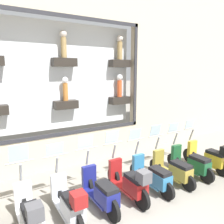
# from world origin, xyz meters

# --- Properties ---
(ground_plane) EXTENTS (120.00, 120.00, 0.00)m
(ground_plane) POSITION_xyz_m (0.00, 0.00, 0.00)
(ground_plane) COLOR gray
(building_facade) EXTENTS (1.24, 36.00, 9.34)m
(building_facade) POSITION_xyz_m (3.60, 0.00, 4.76)
(building_facade) COLOR beige
(building_facade) RESTS_ON ground_plane
(scooter_yellow_0) EXTENTS (1.80, 0.61, 1.57)m
(scooter_yellow_0) POSITION_xyz_m (0.64, -3.78, 0.47)
(scooter_yellow_0) COLOR black
(scooter_yellow_0) RESTS_ON ground_plane
(scooter_green_1) EXTENTS (1.79, 0.61, 1.54)m
(scooter_green_1) POSITION_xyz_m (0.70, -2.97, 0.42)
(scooter_green_1) COLOR black
(scooter_green_1) RESTS_ON ground_plane
(scooter_olive_2) EXTENTS (1.79, 0.61, 1.59)m
(scooter_olive_2) POSITION_xyz_m (0.70, -2.15, 0.41)
(scooter_olive_2) COLOR black
(scooter_olive_2) RESTS_ON ground_plane
(scooter_teal_3) EXTENTS (1.79, 0.60, 1.57)m
(scooter_teal_3) POSITION_xyz_m (0.70, -1.34, 0.42)
(scooter_teal_3) COLOR black
(scooter_teal_3) RESTS_ON ground_plane
(scooter_red_4) EXTENTS (1.81, 0.60, 1.63)m
(scooter_red_4) POSITION_xyz_m (0.65, -0.52, 0.48)
(scooter_red_4) COLOR black
(scooter_red_4) RESTS_ON ground_plane
(scooter_navy_5) EXTENTS (1.81, 0.60, 1.62)m
(scooter_navy_5) POSITION_xyz_m (0.71, 0.29, 0.44)
(scooter_navy_5) COLOR black
(scooter_navy_5) RESTS_ON ground_plane
(scooter_silver_6) EXTENTS (1.80, 0.60, 1.56)m
(scooter_silver_6) POSITION_xyz_m (0.64, 1.11, 0.47)
(scooter_silver_6) COLOR black
(scooter_silver_6) RESTS_ON ground_plane
(scooter_white_7) EXTENTS (1.81, 0.61, 1.68)m
(scooter_white_7) POSITION_xyz_m (0.65, 1.92, 0.48)
(scooter_white_7) COLOR black
(scooter_white_7) RESTS_ON ground_plane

